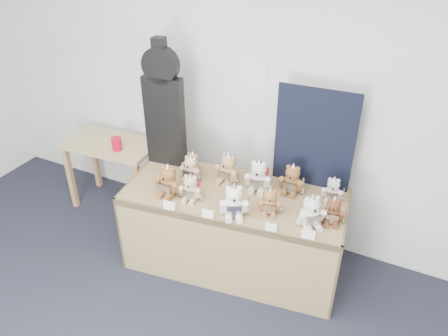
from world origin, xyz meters
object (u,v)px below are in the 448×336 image
at_px(side_table, 112,154).
at_px(teddy_front_centre, 234,202).
at_px(red_cup, 117,144).
at_px(teddy_front_far_left, 168,181).
at_px(teddy_front_left, 191,188).
at_px(teddy_back_end, 333,190).
at_px(teddy_back_centre_left, 228,169).
at_px(teddy_front_right, 270,202).
at_px(display_table, 231,215).
at_px(teddy_front_end, 333,211).
at_px(teddy_back_far_left, 193,166).
at_px(teddy_back_centre_right, 258,177).
at_px(guitar_case, 164,106).
at_px(teddy_front_far_right, 311,212).
at_px(teddy_back_right, 292,180).
at_px(teddy_back_left, 191,169).

bearing_deg(side_table, teddy_front_centre, -22.68).
xyz_separation_m(red_cup, teddy_front_far_left, (0.84, -0.41, 0.07)).
bearing_deg(teddy_front_centre, teddy_front_left, 147.87).
xyz_separation_m(red_cup, teddy_back_end, (2.03, 0.08, 0.04)).
relative_size(side_table, teddy_back_centre_left, 3.11).
height_order(red_cup, teddy_back_end, teddy_back_end).
bearing_deg(teddy_front_right, side_table, 149.97).
distance_m(display_table, side_table, 1.51).
height_order(teddy_front_far_left, teddy_front_centre, teddy_front_centre).
relative_size(teddy_back_centre_left, teddy_back_end, 1.30).
distance_m(teddy_front_end, teddy_back_far_left, 1.22).
bearing_deg(teddy_back_end, teddy_back_centre_right, -176.90).
bearing_deg(guitar_case, teddy_front_right, -21.99).
relative_size(teddy_front_centre, teddy_back_centre_right, 1.00).
height_order(teddy_front_far_right, teddy_back_centre_right, teddy_back_centre_right).
height_order(side_table, teddy_back_right, teddy_back_right).
relative_size(side_table, teddy_back_right, 3.32).
xyz_separation_m(teddy_back_centre_left, teddy_back_centre_right, (0.27, 0.01, -0.00)).
xyz_separation_m(side_table, teddy_front_left, (1.18, -0.48, 0.24)).
bearing_deg(teddy_back_right, teddy_front_left, -148.64).
bearing_deg(teddy_front_right, teddy_front_centre, -165.59).
relative_size(teddy_front_centre, teddy_back_far_left, 1.15).
bearing_deg(teddy_front_far_right, teddy_front_left, 148.79).
bearing_deg(teddy_front_right, teddy_front_end, -6.86).
distance_m(teddy_front_centre, teddy_back_left, 0.60).
height_order(red_cup, teddy_back_right, teddy_back_right).
bearing_deg(guitar_case, teddy_front_end, -14.32).
bearing_deg(teddy_back_left, red_cup, 167.60).
bearing_deg(teddy_front_left, teddy_front_far_left, 176.02).
height_order(display_table, teddy_back_centre_left, teddy_back_centre_left).
distance_m(teddy_front_centre, teddy_front_far_right, 0.56).
relative_size(guitar_case, teddy_back_end, 4.91).
relative_size(red_cup, teddy_back_right, 0.46).
distance_m(side_table, teddy_front_right, 1.85).
relative_size(teddy_front_left, teddy_front_right, 1.06).
xyz_separation_m(teddy_back_left, teddy_back_far_left, (-0.00, 0.04, 0.00)).
height_order(teddy_front_left, teddy_front_far_right, teddy_front_far_right).
distance_m(teddy_front_far_left, teddy_back_end, 1.29).
bearing_deg(teddy_front_far_right, teddy_back_left, 134.91).
height_order(guitar_case, teddy_back_end, guitar_case).
bearing_deg(red_cup, teddy_front_centre, -16.86).
relative_size(teddy_back_centre_left, teddy_back_far_left, 1.15).
xyz_separation_m(red_cup, teddy_front_left, (1.03, -0.39, 0.05)).
relative_size(teddy_front_centre, teddy_front_end, 1.24).
distance_m(display_table, teddy_back_centre_right, 0.38).
relative_size(teddy_front_left, teddy_back_end, 1.09).
distance_m(display_table, guitar_case, 1.07).
distance_m(guitar_case, teddy_front_far_left, 0.66).
relative_size(teddy_front_far_left, teddy_front_centre, 0.99).
xyz_separation_m(side_table, teddy_front_right, (1.80, -0.37, 0.23)).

